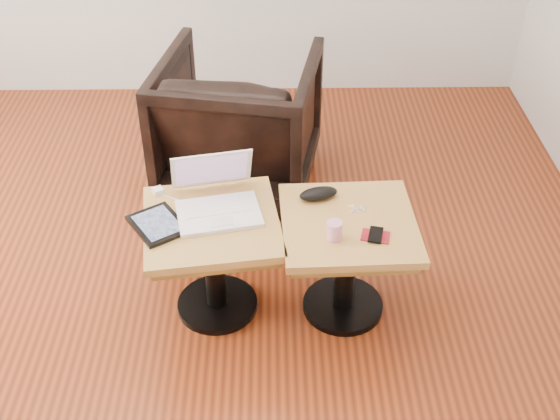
{
  "coord_description": "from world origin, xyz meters",
  "views": [
    {
      "loc": [
        0.49,
        -2.38,
        2.41
      ],
      "look_at": [
        0.53,
        0.02,
        0.58
      ],
      "focal_mm": 45.0,
      "sensor_mm": 36.0,
      "label": 1
    }
  ],
  "objects_px": {
    "side_table_right": "(347,244)",
    "armchair": "(239,121)",
    "laptop": "(216,199)",
    "striped_cup": "(334,230)",
    "side_table_left": "(213,243)"
  },
  "relations": [
    {
      "from": "side_table_left",
      "to": "striped_cup",
      "type": "bearing_deg",
      "value": -22.37
    },
    {
      "from": "side_table_left",
      "to": "striped_cup",
      "type": "relative_size",
      "value": 7.74
    },
    {
      "from": "side_table_left",
      "to": "striped_cup",
      "type": "distance_m",
      "value": 0.57
    },
    {
      "from": "side_table_left",
      "to": "striped_cup",
      "type": "height_order",
      "value": "striped_cup"
    },
    {
      "from": "laptop",
      "to": "striped_cup",
      "type": "bearing_deg",
      "value": -35.27
    },
    {
      "from": "side_table_left",
      "to": "laptop",
      "type": "xyz_separation_m",
      "value": [
        0.02,
        0.09,
        0.18
      ]
    },
    {
      "from": "side_table_left",
      "to": "laptop",
      "type": "distance_m",
      "value": 0.2
    },
    {
      "from": "side_table_right",
      "to": "laptop",
      "type": "bearing_deg",
      "value": 167.92
    },
    {
      "from": "side_table_right",
      "to": "armchair",
      "type": "height_order",
      "value": "armchair"
    },
    {
      "from": "laptop",
      "to": "armchair",
      "type": "bearing_deg",
      "value": 74.71
    },
    {
      "from": "striped_cup",
      "to": "side_table_right",
      "type": "bearing_deg",
      "value": 57.43
    },
    {
      "from": "side_table_right",
      "to": "armchair",
      "type": "bearing_deg",
      "value": 113.1
    },
    {
      "from": "side_table_left",
      "to": "armchair",
      "type": "height_order",
      "value": "armchair"
    },
    {
      "from": "side_table_left",
      "to": "armchair",
      "type": "relative_size",
      "value": 0.76
    },
    {
      "from": "side_table_right",
      "to": "laptop",
      "type": "distance_m",
      "value": 0.61
    }
  ]
}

